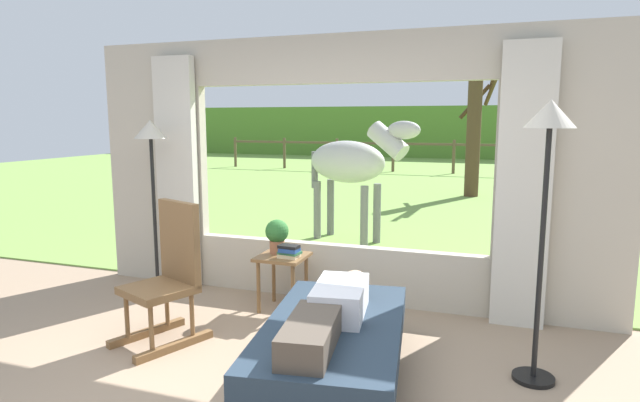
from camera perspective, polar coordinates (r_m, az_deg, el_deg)
back_wall_with_window at (r=5.08m, az=1.71°, el=2.97°), size 5.20×0.12×2.55m
curtain_panel_left at (r=5.70m, az=-15.20°, el=2.80°), size 0.44×0.10×2.40m
curtain_panel_right at (r=4.71m, az=21.16°, el=1.34°), size 0.44×0.10×2.40m
outdoor_pasture_lawn at (r=15.89m, az=13.57°, el=2.19°), size 36.00×21.68×0.02m
distant_hill_ridge at (r=25.61m, az=15.88°, el=7.18°), size 36.00×2.00×2.40m
recliner_sofa at (r=3.70m, az=1.47°, el=-15.85°), size 1.13×1.81×0.42m
reclining_person at (r=3.54m, az=1.24°, el=-11.70°), size 0.42×1.44×0.22m
rocking_chair at (r=4.41m, az=-16.02°, el=-7.60°), size 0.69×0.80×1.12m
side_table at (r=4.94m, az=-4.06°, el=-6.93°), size 0.44×0.44×0.52m
potted_plant at (r=4.96m, az=-4.68°, el=-3.58°), size 0.22×0.22×0.32m
book_stack at (r=4.82m, az=-3.35°, el=-5.49°), size 0.21×0.17×0.12m
floor_lamp_left at (r=5.46m, az=-17.77°, el=4.78°), size 0.32×0.32×1.76m
floor_lamp_right at (r=3.69m, az=23.42°, el=4.40°), size 0.32×0.32×1.89m
horse at (r=7.51m, az=3.45°, el=4.12°), size 1.80×0.97×1.73m
pasture_tree at (r=12.56m, az=16.40°, el=7.40°), size 0.94×1.01×3.11m
pasture_fence_line at (r=17.78m, az=14.29°, el=5.22°), size 16.10×0.10×1.10m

